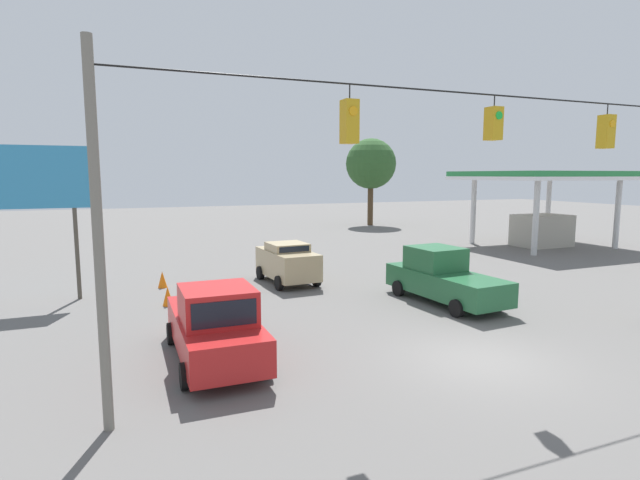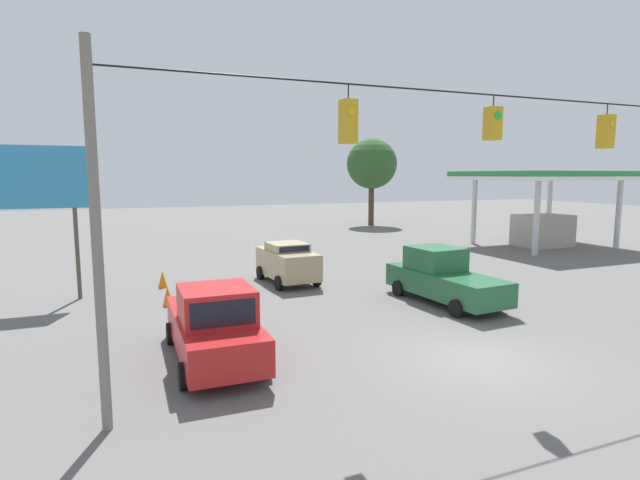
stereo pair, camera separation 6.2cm
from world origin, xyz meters
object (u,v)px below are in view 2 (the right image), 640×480
(pickup_truck_red_parked_shoulder, at_px, (214,326))
(sedan_tan_withflow_mid, at_px, (287,262))
(overhead_signal_span, at_px, (489,188))
(roadside_billboard, at_px, (25,187))
(tree_horizon_left, at_px, (372,164))
(traffic_cone_fourth, at_px, (163,279))
(traffic_cone_second, at_px, (179,317))
(pickup_truck_green_crossing_near, at_px, (443,278))
(traffic_cone_third, at_px, (168,296))
(traffic_cone_nearest, at_px, (198,351))
(gas_station, at_px, (545,192))

(pickup_truck_red_parked_shoulder, bearing_deg, sedan_tan_withflow_mid, -120.06)
(overhead_signal_span, xyz_separation_m, roadside_billboard, (11.95, -11.75, -0.14))
(pickup_truck_red_parked_shoulder, distance_m, roadside_billboard, 10.99)
(pickup_truck_red_parked_shoulder, xyz_separation_m, tree_horizon_left, (-21.27, -30.91, 5.05))
(sedan_tan_withflow_mid, xyz_separation_m, traffic_cone_fourth, (5.44, -1.17, -0.61))
(tree_horizon_left, bearing_deg, sedan_tan_withflow_mid, 53.88)
(traffic_cone_second, xyz_separation_m, tree_horizon_left, (-21.80, -27.54, 5.65))
(overhead_signal_span, distance_m, pickup_truck_green_crossing_near, 7.40)
(roadside_billboard, bearing_deg, traffic_cone_third, 152.91)
(pickup_truck_green_crossing_near, relative_size, roadside_billboard, 0.90)
(pickup_truck_red_parked_shoulder, height_order, traffic_cone_fourth, pickup_truck_red_parked_shoulder)
(traffic_cone_nearest, xyz_separation_m, gas_station, (-25.78, -13.25, 3.43))
(roadside_billboard, bearing_deg, pickup_truck_green_crossing_near, 157.94)
(overhead_signal_span, xyz_separation_m, sedan_tan_withflow_mid, (1.60, -11.40, -3.67))
(pickup_truck_green_crossing_near, distance_m, roadside_billboard, 16.41)
(sedan_tan_withflow_mid, relative_size, roadside_billboard, 0.65)
(overhead_signal_span, relative_size, pickup_truck_green_crossing_near, 3.38)
(tree_horizon_left, bearing_deg, roadside_billboard, 39.53)
(pickup_truck_green_crossing_near, xyz_separation_m, pickup_truck_red_parked_shoulder, (9.44, 2.88, -0.00))
(sedan_tan_withflow_mid, xyz_separation_m, gas_station, (-20.37, -4.61, 2.83))
(pickup_truck_green_crossing_near, distance_m, tree_horizon_left, 30.84)
(gas_station, relative_size, tree_horizon_left, 1.22)
(traffic_cone_fourth, bearing_deg, sedan_tan_withflow_mid, 167.86)
(traffic_cone_second, height_order, traffic_cone_third, same)
(pickup_truck_green_crossing_near, distance_m, traffic_cone_nearest, 10.36)
(traffic_cone_third, bearing_deg, traffic_cone_second, 91.04)
(traffic_cone_nearest, height_order, traffic_cone_fourth, same)
(overhead_signal_span, height_order, traffic_cone_fourth, overhead_signal_span)
(traffic_cone_second, bearing_deg, tree_horizon_left, -128.36)
(pickup_truck_red_parked_shoulder, bearing_deg, traffic_cone_nearest, 12.35)
(sedan_tan_withflow_mid, height_order, gas_station, gas_station)
(gas_station, bearing_deg, pickup_truck_green_crossing_near, 32.90)
(sedan_tan_withflow_mid, height_order, traffic_cone_second, sedan_tan_withflow_mid)
(traffic_cone_nearest, bearing_deg, pickup_truck_green_crossing_near, -163.25)
(traffic_cone_fourth, bearing_deg, traffic_cone_third, 88.36)
(overhead_signal_span, bearing_deg, traffic_cone_second, -41.30)
(traffic_cone_third, bearing_deg, tree_horizon_left, -131.77)
(overhead_signal_span, distance_m, traffic_cone_second, 10.35)
(overhead_signal_span, bearing_deg, roadside_billboard, -44.52)
(pickup_truck_green_crossing_near, xyz_separation_m, traffic_cone_third, (10.03, -3.55, -0.61))
(pickup_truck_green_crossing_near, height_order, tree_horizon_left, tree_horizon_left)
(overhead_signal_span, bearing_deg, sedan_tan_withflow_mid, -82.03)
(traffic_cone_second, height_order, tree_horizon_left, tree_horizon_left)
(pickup_truck_green_crossing_near, relative_size, traffic_cone_fourth, 7.45)
(overhead_signal_span, bearing_deg, pickup_truck_green_crossing_near, -116.81)
(gas_station, distance_m, tree_horizon_left, 18.35)
(traffic_cone_third, distance_m, roadside_billboard, 6.81)
(pickup_truck_red_parked_shoulder, height_order, traffic_cone_third, pickup_truck_red_parked_shoulder)
(overhead_signal_span, height_order, tree_horizon_left, tree_horizon_left)
(sedan_tan_withflow_mid, bearing_deg, pickup_truck_red_parked_shoulder, 59.94)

